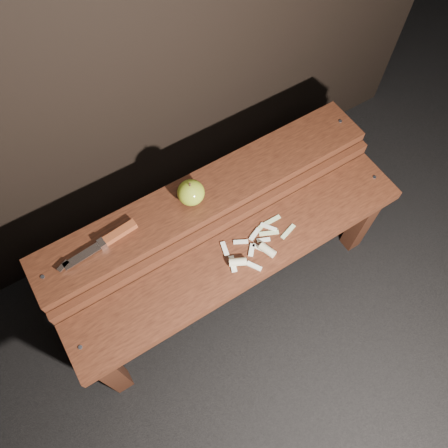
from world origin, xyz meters
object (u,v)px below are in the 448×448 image
bench_front_tier (243,265)px  bench_rear_tier (208,206)px  apple (191,193)px  knife (111,238)px

bench_front_tier → bench_rear_tier: bench_rear_tier is taller
apple → bench_rear_tier: bearing=-4.5°
apple → bench_front_tier: bearing=-76.8°
bench_rear_tier → knife: bearing=178.6°
bench_rear_tier → knife: size_ratio=4.49×
bench_front_tier → knife: 0.44m
bench_front_tier → knife: bearing=145.1°
apple → knife: apple is taller
bench_rear_tier → apple: apple is taller
bench_rear_tier → knife: knife is taller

